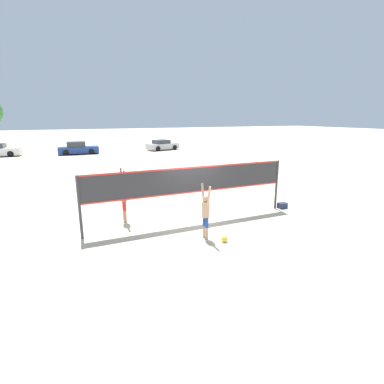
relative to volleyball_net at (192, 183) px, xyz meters
name	(u,v)px	position (x,y,z in m)	size (l,w,h in m)	color
ground_plane	(192,221)	(0.00, 0.00, -1.67)	(200.00, 200.00, 0.00)	beige
volleyball_net	(192,183)	(0.00, 0.00, 0.00)	(8.85, 0.11, 2.32)	#38383D
player_spiker	(206,211)	(-0.31, -1.85, -0.62)	(0.28, 0.69, 2.00)	tan
player_blocker	(124,194)	(-2.58, 1.12, -0.47)	(0.28, 0.72, 2.25)	tan
volleyball	(224,239)	(0.16, -2.41, -1.55)	(0.23, 0.23, 0.23)	yellow
gear_bag	(282,205)	(4.74, -0.09, -1.54)	(0.42, 0.31, 0.26)	navy
parked_car_near	(162,145)	(7.88, 26.73, -1.06)	(4.50, 2.77, 1.32)	#B7B7BC
parked_car_mid	(78,149)	(-2.55, 26.58, -1.02)	(4.53, 2.09, 1.44)	navy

